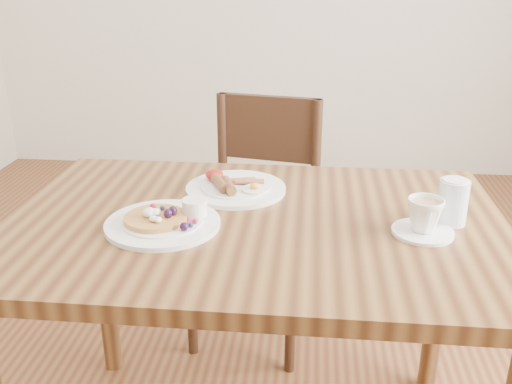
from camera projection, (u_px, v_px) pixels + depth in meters
The scene contains 6 objects.
dining_table at pixel (256, 255), 1.41m from camera, with size 1.20×0.80×0.75m.
chair_far at pixel (259, 209), 2.07m from camera, with size 0.49×0.49×0.88m.
pancake_plate at pixel (165, 220), 1.33m from camera, with size 0.27×0.27×0.06m.
breakfast_plate at pixel (234, 187), 1.54m from camera, with size 0.27×0.27×0.04m.
teacup_saucer at pixel (424, 218), 1.29m from camera, with size 0.14×0.14×0.09m.
water_glass at pixel (453, 202), 1.33m from camera, with size 0.07×0.07×0.11m, color silver.
Camera 1 is at (0.13, -1.24, 1.32)m, focal length 40.00 mm.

